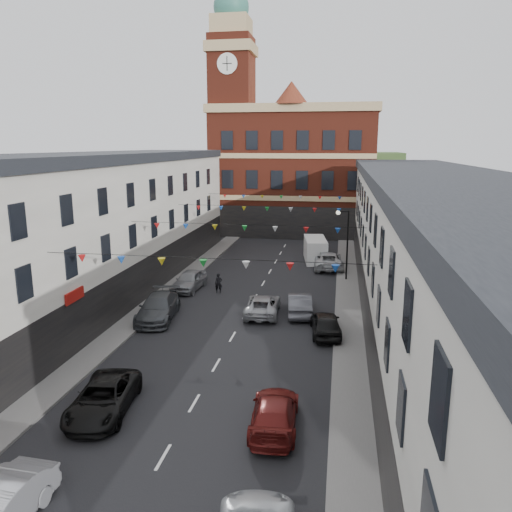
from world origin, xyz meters
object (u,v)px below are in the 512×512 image
Objects in this scene: car_right_c at (274,412)px; car_left_c at (103,398)px; car_right_d at (326,323)px; moving_car at (263,305)px; car_right_e at (299,304)px; street_lamp at (345,235)px; car_left_d at (158,307)px; white_van at (315,250)px; pedestrian at (219,283)px; car_right_f at (328,260)px; car_left_e at (189,280)px.

car_left_c is at bearing -2.27° from car_right_c.
car_right_d is (9.10, 10.68, 0.04)m from car_left_c.
car_right_d reaches higher than moving_car.
car_right_e is (7.21, 14.22, 0.05)m from car_left_c.
street_lamp reaches higher than moving_car.
car_right_e is at bearing -92.21° from car_right_c.
car_left_d reaches higher than moving_car.
car_left_c is 14.03m from car_right_d.
car_right_d is 0.83× the size of white_van.
street_lamp is 13.16m from car_right_d.
car_right_e is at bearing 55.72° from car_left_c.
car_left_d is 20.94m from white_van.
car_left_c is 11.82m from car_left_d.
pedestrian is at bearing -37.37° from car_right_e.
car_right_d is at bearing 141.59° from moving_car.
moving_car is at bearing 10.23° from car_left_d.
car_right_f reaches higher than car_right_e.
white_van is (9.30, 18.75, 0.34)m from car_left_d.
car_left_e is at bearing -136.07° from white_van.
car_right_c is at bearing -96.76° from street_lamp.
car_left_c is 18.71m from car_left_e.
car_left_d is at bearing 91.87° from car_left_c.
car_right_e reaches higher than moving_car.
pedestrian is at bearing -126.80° from white_van.
pedestrian is at bearing 61.69° from car_left_d.
street_lamp is at bearing -101.59° from car_right_d.
car_left_d reaches higher than pedestrian.
moving_car is (-3.97, -13.89, -0.11)m from car_right_f.
car_left_e is 0.81× the size of car_right_f.
street_lamp is at bearing 25.63° from car_left_e.
car_right_e is 16.21m from white_van.
car_left_e reaches higher than moving_car.
car_left_c is (-10.15, -23.41, -3.22)m from street_lamp.
car_right_d is 11.30m from pedestrian.
car_right_f is (1.34, 27.56, 0.11)m from car_right_c.
car_right_e is (-1.89, 3.54, 0.01)m from car_right_d.
car_right_f is at bearing 49.20° from car_left_d.
pedestrian is at bearing -6.96° from car_left_e.
car_left_e is at bearing 155.54° from pedestrian.
car_left_c is 1.10× the size of car_left_e.
car_left_e is 10.12m from car_right_e.
car_left_e reaches higher than car_right_e.
car_left_c is at bearing 67.77° from moving_car.
car_right_f is 1.08× the size of white_van.
car_left_e is at bearing -66.29° from car_right_c.
white_van is at bearing 55.72° from car_left_e.
street_lamp reaches higher than car_right_d.
white_van is (9.30, 11.81, 0.37)m from car_left_e.
car_right_f is at bearing -109.12° from moving_car.
white_van reaches higher than car_right_d.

